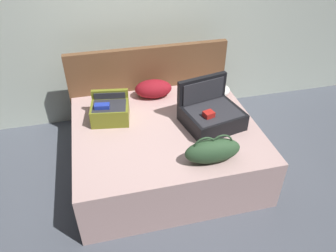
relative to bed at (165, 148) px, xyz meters
The scene contains 9 objects.
ground_plane 0.49m from the bed, 90.00° to the right, with size 12.00×12.00×0.00m, color #4C515B.
back_wall 1.61m from the bed, 90.00° to the left, with size 8.00×0.10×2.60m, color #B7C1B2.
bed is the anchor object (origin of this frame).
headboard 0.90m from the bed, 90.00° to the left, with size 1.93×0.08×1.09m, color brown.
hard_case_large 0.63m from the bed, ahead, with size 0.65×0.61×0.45m.
hard_case_medium 0.72m from the bed, 153.26° to the left, with size 0.43×0.38×0.28m.
duffel_bag 0.78m from the bed, 63.92° to the right, with size 0.52×0.21×0.28m.
pillow_near_headboard 0.74m from the bed, 89.54° to the left, with size 0.43×0.25×0.21m, color maroon.
pillow_center_head 0.87m from the bed, 35.90° to the left, with size 0.50×0.30×0.17m, color white.
Camera 1 is at (-0.61, -2.25, 2.57)m, focal length 34.76 mm.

